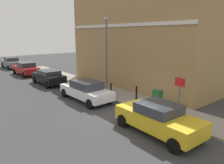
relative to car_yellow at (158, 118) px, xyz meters
The scene contains 13 objects.
ground 2.78m from the car_yellow, 75.58° to the left, with size 80.00×80.00×0.00m, color #38383A.
sidewalk 9.02m from the car_yellow, 72.82° to the left, with size 2.42×30.00×0.15m, color gray.
corner_building 10.93m from the car_yellow, 45.63° to the left, with size 6.97×13.75×8.02m.
car_yellow is the anchor object (origin of this frame).
car_white 6.53m from the car_yellow, 88.73° to the left, with size 1.88×4.49×1.43m.
car_black 12.90m from the car_yellow, 89.53° to the left, with size 1.86×4.00×1.36m.
car_red 19.01m from the car_yellow, 90.00° to the left, with size 1.94×4.28×1.48m.
car_grey 25.49m from the car_yellow, 89.75° to the left, with size 1.83×4.19×1.50m.
utility_cabinet 3.17m from the car_yellow, 40.11° to the left, with size 0.46×0.61×1.15m.
bollard_near_cabinet 4.66m from the car_yellow, 57.21° to the left, with size 0.14×0.14×1.04m.
bollard_far_kerb 5.91m from the car_yellow, 73.36° to the left, with size 0.14×0.14×1.04m.
street_sign 2.05m from the car_yellow, ahead, with size 0.08×0.60×2.30m.
lamppost 8.13m from the car_yellow, 70.61° to the left, with size 0.20×0.44×5.72m.
Camera 1 is at (-8.32, -8.56, 4.63)m, focal length 34.47 mm.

